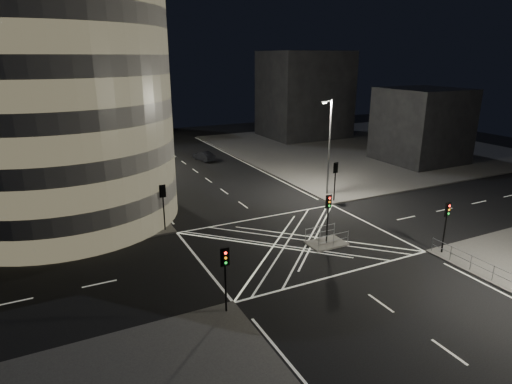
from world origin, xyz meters
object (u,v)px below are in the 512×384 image
traffic_signal_nl (225,268)px  sedan (204,156)px  central_island (326,243)px  traffic_signal_fr (335,174)px  street_lamp_left_far (110,128)px  street_lamp_left_near (140,156)px  traffic_signal_island (328,210)px  street_lamp_right_far (329,144)px  traffic_signal_fl (163,199)px  traffic_signal_nr (446,218)px

traffic_signal_nl → sedan: bearing=72.2°
central_island → traffic_signal_nl: (-10.80, -5.30, 2.84)m
traffic_signal_fr → street_lamp_left_far: street_lamp_left_far is taller
traffic_signal_fr → street_lamp_left_near: bearing=164.1°
traffic_signal_island → street_lamp_left_far: 33.61m
traffic_signal_fr → street_lamp_left_near: size_ratio=0.40×
traffic_signal_island → street_lamp_right_far: (7.44, 10.50, 2.63)m
traffic_signal_fr → traffic_signal_nl: bearing=-142.3°
traffic_signal_fr → traffic_signal_fl: bearing=180.0°
traffic_signal_nl → traffic_signal_nr: (17.60, 0.00, 0.00)m
traffic_signal_fl → street_lamp_right_far: street_lamp_right_far is taller
central_island → sedan: (0.95, 31.35, 0.59)m
traffic_signal_nl → street_lamp_right_far: bearing=40.9°
street_lamp_left_far → central_island: bearing=-70.0°
central_island → street_lamp_left_near: size_ratio=0.30×
street_lamp_right_far → central_island: bearing=-125.3°
traffic_signal_nr → traffic_signal_island: (-6.80, 5.30, 0.00)m
central_island → street_lamp_right_far: size_ratio=0.30×
central_island → traffic_signal_fr: traffic_signal_fr is taller
traffic_signal_nl → traffic_signal_nr: size_ratio=1.00×
traffic_signal_fl → traffic_signal_fr: 17.60m
sedan → street_lamp_left_far: bearing=-13.5°
street_lamp_right_far → sedan: size_ratio=2.48×
traffic_signal_nr → street_lamp_left_near: 26.32m
traffic_signal_island → traffic_signal_fl: bearing=142.5°
traffic_signal_fl → sedan: (11.75, 23.05, -2.25)m
traffic_signal_island → street_lamp_right_far: bearing=54.7°
traffic_signal_island → traffic_signal_nl: bearing=-153.9°
traffic_signal_fl → traffic_signal_nl: bearing=-90.0°
traffic_signal_fl → street_lamp_left_near: 5.86m
traffic_signal_island → sedan: 31.44m
street_lamp_left_far → street_lamp_right_far: size_ratio=1.00×
sedan → traffic_signal_fr: bearing=91.5°
traffic_signal_nl → traffic_signal_nr: same height
street_lamp_left_far → street_lamp_left_near: bearing=-90.0°
central_island → traffic_signal_island: bearing=0.0°
traffic_signal_nl → sedan: size_ratio=0.99×
traffic_signal_fr → street_lamp_right_far: bearing=73.9°
traffic_signal_island → traffic_signal_fr: bearing=50.7°
central_island → traffic_signal_fr: (6.80, 8.30, 2.84)m
street_lamp_left_near → street_lamp_left_far: bearing=90.0°
traffic_signal_island → street_lamp_right_far: street_lamp_right_far is taller
street_lamp_right_far → sedan: 22.37m
traffic_signal_fr → street_lamp_left_near: 19.14m
traffic_signal_fl → street_lamp_left_far: 23.36m
traffic_signal_nl → street_lamp_right_far: (18.24, 15.80, 2.63)m
traffic_signal_nl → traffic_signal_island: (10.80, 5.30, 0.00)m
street_lamp_right_far → street_lamp_left_near: bearing=171.0°
traffic_signal_island → street_lamp_left_near: size_ratio=0.40×
traffic_signal_fl → traffic_signal_fr: (17.60, 0.00, 0.00)m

